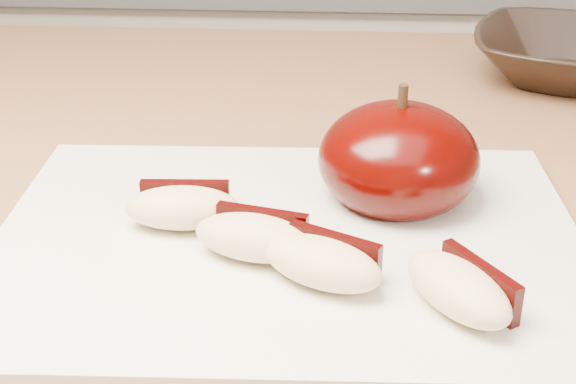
{
  "coord_description": "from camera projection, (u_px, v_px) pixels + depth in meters",
  "views": [
    {
      "loc": [
        0.07,
        0.06,
        1.12
      ],
      "look_at": [
        0.05,
        0.41,
        0.94
      ],
      "focal_mm": 50.0,
      "sensor_mm": 36.0,
      "label": 1
    }
  ],
  "objects": [
    {
      "name": "back_cabinet",
      "position": [
        290.0,
        222.0,
        1.31
      ],
      "size": [
        2.4,
        0.62,
        0.94
      ],
      "color": "silver",
      "rests_on": "ground"
    },
    {
      "name": "cutting_board",
      "position": [
        288.0,
        246.0,
        0.41
      ],
      "size": [
        0.3,
        0.23,
        0.01
      ],
      "primitive_type": "cube",
      "rotation": [
        0.0,
        0.0,
        0.03
      ],
      "color": "silver",
      "rests_on": "island_counter"
    },
    {
      "name": "apple_half",
      "position": [
        398.0,
        159.0,
        0.43
      ],
      "size": [
        0.09,
        0.09,
        0.07
      ],
      "rotation": [
        0.0,
        0.0,
        0.02
      ],
      "color": "#2D0100",
      "rests_on": "cutting_board"
    },
    {
      "name": "apple_wedge_a",
      "position": [
        183.0,
        207.0,
        0.41
      ],
      "size": [
        0.06,
        0.03,
        0.02
      ],
      "rotation": [
        0.0,
        0.0,
        0.05
      ],
      "color": "beige",
      "rests_on": "cutting_board"
    },
    {
      "name": "apple_wedge_b",
      "position": [
        255.0,
        236.0,
        0.38
      ],
      "size": [
        0.06,
        0.04,
        0.02
      ],
      "rotation": [
        0.0,
        0.0,
        -0.24
      ],
      "color": "beige",
      "rests_on": "cutting_board"
    },
    {
      "name": "apple_wedge_c",
      "position": [
        323.0,
        262.0,
        0.36
      ],
      "size": [
        0.07,
        0.05,
        0.02
      ],
      "rotation": [
        0.0,
        0.0,
        -0.47
      ],
      "color": "beige",
      "rests_on": "cutting_board"
    },
    {
      "name": "apple_wedge_d",
      "position": [
        461.0,
        288.0,
        0.34
      ],
      "size": [
        0.06,
        0.06,
        0.02
      ],
      "rotation": [
        0.0,
        0.0,
        -0.98
      ],
      "color": "beige",
      "rests_on": "cutting_board"
    },
    {
      "name": "bowl",
      "position": [
        573.0,
        56.0,
        0.64
      ],
      "size": [
        0.19,
        0.19,
        0.04
      ],
      "primitive_type": "imported",
      "rotation": [
        0.0,
        0.0,
        -0.28
      ],
      "color": "black",
      "rests_on": "island_counter"
    }
  ]
}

